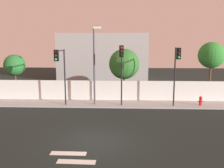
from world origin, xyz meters
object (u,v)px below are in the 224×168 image
traffic_light_right (177,64)px  roadside_tree_midleft (124,64)px  street_lamp_curbside (95,59)px  roadside_tree_midright (211,55)px  fire_hydrant (201,100)px  roadside_tree_leftmost (15,65)px  traffic_light_center (60,65)px  traffic_light_left (122,63)px

traffic_light_right → roadside_tree_midleft: (-4.16, 3.82, -0.33)m
street_lamp_curbside → roadside_tree_midright: street_lamp_curbside is taller
street_lamp_curbside → roadside_tree_midright: 11.16m
street_lamp_curbside → fire_hydrant: street_lamp_curbside is taller
traffic_light_right → roadside_tree_midright: (4.03, 3.82, 0.52)m
roadside_tree_leftmost → roadside_tree_midright: 18.94m
traffic_light_right → fire_hydrant: size_ratio=6.19×
fire_hydrant → roadside_tree_leftmost: roadside_tree_leftmost is taller
street_lamp_curbside → roadside_tree_midright: bearing=17.3°
fire_hydrant → roadside_tree_leftmost: (-17.21, 2.99, 2.65)m
traffic_light_center → roadside_tree_midright: size_ratio=0.86×
street_lamp_curbside → roadside_tree_midleft: (2.46, 3.32, -0.69)m
roadside_tree_midleft → traffic_light_right: bearing=-42.6°
traffic_light_right → traffic_light_center: bearing=-179.4°
traffic_light_left → roadside_tree_leftmost: size_ratio=1.18×
roadside_tree_midright → traffic_light_left: bearing=-155.0°
traffic_light_center → fire_hydrant: traffic_light_center is taller
traffic_light_left → fire_hydrant: size_ratio=6.41×
traffic_light_right → street_lamp_curbside: bearing=175.7°
traffic_light_right → roadside_tree_midleft: traffic_light_right is taller
roadside_tree_leftmost → roadside_tree_midleft: bearing=0.0°
street_lamp_curbside → roadside_tree_leftmost: 8.94m
street_lamp_curbside → roadside_tree_midright: size_ratio=1.19×
traffic_light_center → street_lamp_curbside: bearing=12.2°
traffic_light_left → traffic_light_right: 4.40m
roadside_tree_midleft → roadside_tree_midright: size_ratio=0.88×
fire_hydrant → street_lamp_curbside: bearing=-177.9°
traffic_light_left → roadside_tree_midright: 9.31m
traffic_light_right → street_lamp_curbside: size_ratio=0.75×
traffic_light_center → traffic_light_right: bearing=0.6°
traffic_light_center → roadside_tree_midleft: (5.19, 3.91, -0.23)m
roadside_tree_midleft → traffic_light_left: bearing=-93.4°
traffic_light_right → street_lamp_curbside: street_lamp_curbside is taller
traffic_light_right → fire_hydrant: 3.99m
traffic_light_center → street_lamp_curbside: 2.83m
street_lamp_curbside → roadside_tree_leftmost: (-8.26, 3.32, -0.85)m
roadside_tree_midleft → roadside_tree_midright: roadside_tree_midright is taller
traffic_light_left → fire_hydrant: 7.53m
traffic_light_left → traffic_light_right: size_ratio=1.04×
roadside_tree_leftmost → traffic_light_center: bearing=-35.3°
roadside_tree_midleft → fire_hydrant: bearing=-24.7°
roadside_tree_leftmost → traffic_light_left: bearing=-20.6°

